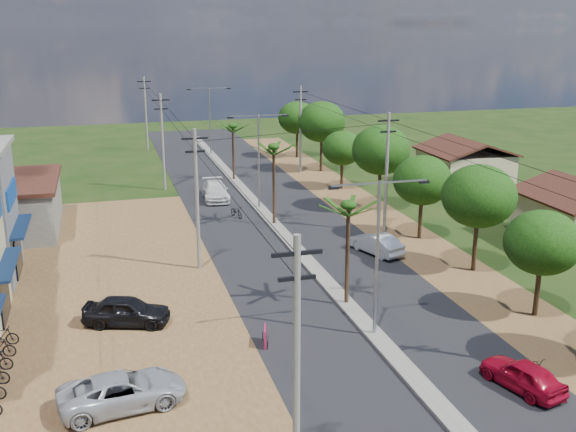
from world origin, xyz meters
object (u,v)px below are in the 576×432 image
object	(u,v)px
car_red_near	(522,376)
car_white_far	(215,191)
car_silver_mid	(376,244)
car_parked_dark	(127,311)
roadside_sign	(265,337)
car_parked_silver	(123,392)
moto_rider_east	(546,377)

from	to	relation	value
car_red_near	car_white_far	size ratio (longest dim) A/B	0.73
car_red_near	car_silver_mid	xyz separation A→B (m)	(0.90, 18.07, 0.04)
car_parked_dark	roadside_sign	distance (m)	7.62
car_parked_dark	car_white_far	bearing A→B (deg)	-2.25
car_white_far	car_red_near	bearing A→B (deg)	-75.15
car_silver_mid	car_white_far	distance (m)	19.24
car_parked_silver	moto_rider_east	bearing A→B (deg)	-108.77
car_white_far	roadside_sign	world-z (taller)	car_white_far
roadside_sign	car_parked_dark	bearing A→B (deg)	161.47
car_red_near	moto_rider_east	xyz separation A→B (m)	(1.10, -0.10, -0.16)
car_parked_silver	moto_rider_east	size ratio (longest dim) A/B	2.74
roadside_sign	car_red_near	bearing A→B (deg)	-20.91
car_red_near	car_parked_dark	size ratio (longest dim) A/B	0.87
roadside_sign	car_white_far	bearing A→B (deg)	100.00
car_parked_silver	moto_rider_east	world-z (taller)	car_parked_silver
car_white_far	roadside_sign	bearing A→B (deg)	-91.43
car_parked_silver	car_parked_dark	world-z (taller)	car_parked_dark
car_red_near	car_silver_mid	bearing A→B (deg)	-108.12
car_white_far	car_parked_silver	bearing A→B (deg)	-102.59
car_parked_dark	car_silver_mid	bearing A→B (deg)	-50.04
car_silver_mid	car_white_far	size ratio (longest dim) A/B	0.80
car_silver_mid	car_white_far	bearing A→B (deg)	-84.58
car_white_far	car_parked_silver	xyz separation A→B (m)	(-9.35, -32.39, -0.05)
car_parked_dark	moto_rider_east	size ratio (longest dim) A/B	2.37
car_red_near	moto_rider_east	distance (m)	1.11
moto_rider_east	roadside_sign	xyz separation A→B (m)	(-10.70, 7.04, -0.03)
car_silver_mid	moto_rider_east	world-z (taller)	car_silver_mid
car_white_far	car_parked_dark	bearing A→B (deg)	-106.36
car_red_near	car_parked_silver	distance (m)	16.78
car_white_far	car_silver_mid	bearing A→B (deg)	-61.83
car_red_near	car_parked_silver	xyz separation A→B (m)	(-16.48, 3.17, 0.06)
car_silver_mid	car_parked_dark	size ratio (longest dim) A/B	0.94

